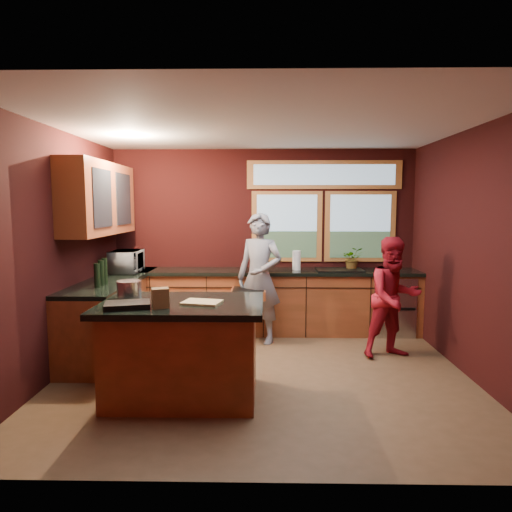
{
  "coord_description": "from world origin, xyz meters",
  "views": [
    {
      "loc": [
        0.02,
        -4.9,
        1.87
      ],
      "look_at": [
        -0.08,
        0.4,
        1.28
      ],
      "focal_mm": 32.0,
      "sensor_mm": 36.0,
      "label": 1
    }
  ],
  "objects_px": {
    "island": "(183,349)",
    "person_grey": "(260,278)",
    "cutting_board": "(202,302)",
    "stock_pot": "(129,290)",
    "person_red": "(394,298)"
  },
  "relations": [
    {
      "from": "island",
      "to": "person_grey",
      "type": "relative_size",
      "value": 0.88
    },
    {
      "from": "person_grey",
      "to": "cutting_board",
      "type": "height_order",
      "value": "person_grey"
    },
    {
      "from": "cutting_board",
      "to": "stock_pot",
      "type": "bearing_deg",
      "value": 165.07
    },
    {
      "from": "person_grey",
      "to": "stock_pot",
      "type": "relative_size",
      "value": 7.37
    },
    {
      "from": "person_grey",
      "to": "person_red",
      "type": "height_order",
      "value": "person_grey"
    },
    {
      "from": "island",
      "to": "stock_pot",
      "type": "relative_size",
      "value": 6.46
    },
    {
      "from": "person_grey",
      "to": "person_red",
      "type": "relative_size",
      "value": 1.19
    },
    {
      "from": "cutting_board",
      "to": "stock_pot",
      "type": "distance_m",
      "value": 0.78
    },
    {
      "from": "island",
      "to": "cutting_board",
      "type": "distance_m",
      "value": 0.52
    },
    {
      "from": "person_red",
      "to": "stock_pot",
      "type": "xyz_separation_m",
      "value": [
        -2.93,
        -1.09,
        0.29
      ]
    },
    {
      "from": "person_grey",
      "to": "cutting_board",
      "type": "bearing_deg",
      "value": -81.26
    },
    {
      "from": "person_red",
      "to": "stock_pot",
      "type": "distance_m",
      "value": 3.14
    },
    {
      "from": "island",
      "to": "person_red",
      "type": "bearing_deg",
      "value": 27.52
    },
    {
      "from": "person_grey",
      "to": "person_red",
      "type": "xyz_separation_m",
      "value": [
        1.65,
        -0.6,
        -0.14
      ]
    },
    {
      "from": "island",
      "to": "person_grey",
      "type": "xyz_separation_m",
      "value": [
        0.72,
        1.84,
        0.41
      ]
    }
  ]
}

